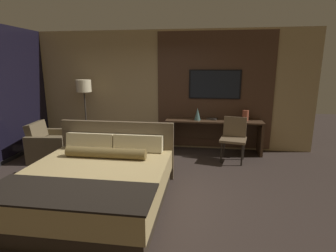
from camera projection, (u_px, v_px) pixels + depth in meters
name	position (u px, v px, depth m)	size (l,w,h in m)	color
ground_plane	(132.00, 194.00, 4.15)	(16.00, 16.00, 0.00)	#332823
wall_back_tv_panel	(167.00, 90.00, 6.31)	(7.20, 0.09, 2.80)	tan
bed	(96.00, 183.00, 3.81)	(2.04, 2.17, 1.02)	#33281E
desk	(213.00, 129.00, 6.08)	(2.18, 0.52, 0.77)	#422D1E
tv	(215.00, 84.00, 6.05)	(1.19, 0.04, 0.67)	black
desk_chair	(234.00, 135.00, 5.52)	(0.61, 0.60, 0.92)	brown
armchair_by_window	(52.00, 146.00, 5.65)	(0.90, 0.92, 0.81)	brown
floor_lamp	(84.00, 91.00, 6.13)	(0.34, 0.34, 1.66)	#282623
vase_tall	(245.00, 115.00, 5.92)	(0.14, 0.14, 0.23)	#B2563D
vase_short	(197.00, 114.00, 5.95)	(0.14, 0.14, 0.27)	#4C706B
book	(212.00, 119.00, 6.04)	(0.26, 0.22, 0.03)	#332D28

